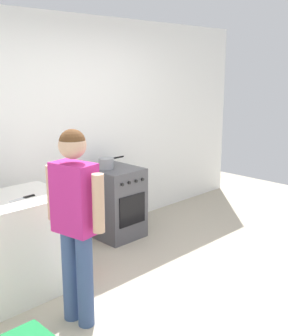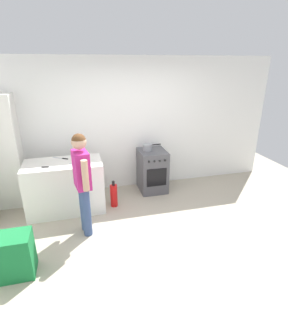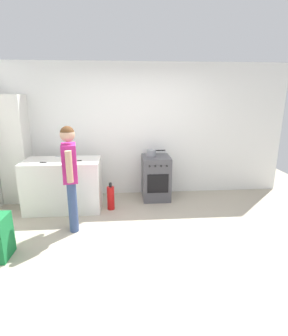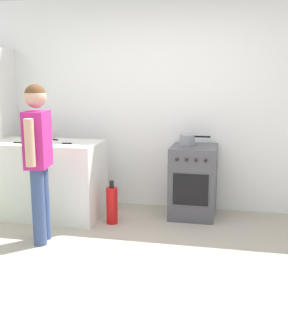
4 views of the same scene
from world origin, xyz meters
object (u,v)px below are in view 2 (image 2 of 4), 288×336
(oven_left, at_px, (152,170))
(fire_extinguisher, at_px, (114,195))
(recycling_crate_upper, at_px, (8,247))
(knife_utility, at_px, (77,163))
(knife_chef, at_px, (61,158))
(larder_cabinet, at_px, (6,153))
(knife_bread, at_px, (52,167))
(recycling_crate_lower, at_px, (13,265))
(pot, at_px, (148,147))
(person, at_px, (82,177))

(oven_left, xyz_separation_m, fire_extinguisher, (-0.87, -0.48, -0.21))
(oven_left, xyz_separation_m, recycling_crate_upper, (-2.33, -1.84, -0.01))
(oven_left, height_order, knife_utility, knife_utility)
(knife_chef, bearing_deg, larder_cabinet, 164.08)
(knife_bread, distance_m, recycling_crate_upper, 1.46)
(recycling_crate_lower, relative_size, larder_cabinet, 0.26)
(knife_bread, bearing_deg, pot, 18.70)
(person, bearing_deg, pot, 42.51)
(pot, xyz_separation_m, recycling_crate_upper, (-2.25, -1.89, -0.49))
(fire_extinguisher, bearing_deg, larder_cabinet, 161.95)
(recycling_crate_upper, xyz_separation_m, larder_cabinet, (-0.32, 1.95, 0.58))
(knife_chef, relative_size, knife_bread, 0.78)
(knife_bread, height_order, knife_utility, same)
(knife_utility, bearing_deg, person, -85.62)
(fire_extinguisher, bearing_deg, knife_chef, 159.73)
(knife_chef, bearing_deg, knife_utility, -48.44)
(oven_left, height_order, larder_cabinet, larder_cabinet)
(knife_utility, relative_size, recycling_crate_upper, 0.48)
(person, bearing_deg, recycling_crate_lower, -143.73)
(recycling_crate_upper, relative_size, larder_cabinet, 0.26)
(knife_chef, distance_m, knife_bread, 0.41)
(larder_cabinet, bearing_deg, pot, -1.28)
(recycling_crate_upper, bearing_deg, pot, 40.05)
(knife_bread, distance_m, recycling_crate_lower, 1.57)
(pot, relative_size, recycling_crate_lower, 0.70)
(pot, relative_size, larder_cabinet, 0.18)
(larder_cabinet, bearing_deg, person, -45.30)
(knife_utility, bearing_deg, fire_extinguisher, -0.74)
(recycling_crate_lower, bearing_deg, knife_bread, 69.66)
(oven_left, distance_m, larder_cabinet, 2.71)
(knife_chef, distance_m, recycling_crate_upper, 1.85)
(knife_utility, xyz_separation_m, larder_cabinet, (-1.20, 0.57, 0.10))
(pot, xyz_separation_m, larder_cabinet, (-2.56, 0.06, 0.09))
(fire_extinguisher, distance_m, larder_cabinet, 2.03)
(knife_chef, xyz_separation_m, recycling_crate_lower, (-0.61, -1.68, -0.76))
(oven_left, bearing_deg, knife_bread, -163.39)
(pot, height_order, larder_cabinet, larder_cabinet)
(fire_extinguisher, height_order, larder_cabinet, larder_cabinet)
(pot, xyz_separation_m, knife_bread, (-1.77, -0.60, -0.01))
(oven_left, distance_m, recycling_crate_upper, 2.98)
(recycling_crate_upper, bearing_deg, knife_bread, 69.66)
(recycling_crate_lower, xyz_separation_m, recycling_crate_upper, (0.00, 0.00, 0.28))
(larder_cabinet, bearing_deg, recycling_crate_lower, -80.79)
(knife_bread, relative_size, person, 0.22)
(pot, bearing_deg, recycling_crate_lower, -139.95)
(oven_left, bearing_deg, knife_chef, -174.69)
(pot, distance_m, larder_cabinet, 2.56)
(oven_left, relative_size, person, 0.54)
(knife_chef, xyz_separation_m, knife_utility, (0.27, -0.31, 0.00))
(oven_left, distance_m, knife_utility, 1.60)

